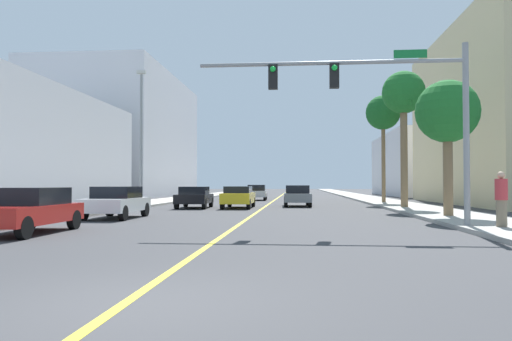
{
  "coord_description": "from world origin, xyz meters",
  "views": [
    {
      "loc": [
        2.19,
        -5.85,
        1.51
      ],
      "look_at": [
        0.33,
        15.43,
        2.11
      ],
      "focal_mm": 33.78,
      "sensor_mm": 36.0,
      "label": 1
    }
  ],
  "objects_px": {
    "palm_far": "(383,114)",
    "car_yellow": "(239,196)",
    "palm_mid": "(404,96)",
    "car_red": "(29,210)",
    "car_silver": "(257,192)",
    "palm_near": "(447,113)",
    "pedestrian": "(501,199)",
    "street_lamp": "(141,131)",
    "car_white": "(116,202)",
    "car_black": "(195,197)",
    "traffic_signal_mast": "(381,95)",
    "car_gray": "(297,196)"
  },
  "relations": [
    {
      "from": "palm_far",
      "to": "car_yellow",
      "type": "height_order",
      "value": "palm_far"
    },
    {
      "from": "palm_mid",
      "to": "car_red",
      "type": "xyz_separation_m",
      "value": [
        -14.51,
        -15.16,
        -6.03
      ]
    },
    {
      "from": "palm_mid",
      "to": "car_silver",
      "type": "bearing_deg",
      "value": 123.49
    },
    {
      "from": "palm_near",
      "to": "pedestrian",
      "type": "bearing_deg",
      "value": -90.2
    },
    {
      "from": "car_red",
      "to": "street_lamp",
      "type": "bearing_deg",
      "value": -84.1
    },
    {
      "from": "car_yellow",
      "to": "palm_near",
      "type": "bearing_deg",
      "value": -40.57
    },
    {
      "from": "palm_near",
      "to": "palm_far",
      "type": "bearing_deg",
      "value": 89.99
    },
    {
      "from": "car_white",
      "to": "car_yellow",
      "type": "bearing_deg",
      "value": -114.03
    },
    {
      "from": "car_black",
      "to": "car_white",
      "type": "height_order",
      "value": "car_white"
    },
    {
      "from": "palm_mid",
      "to": "palm_near",
      "type": "bearing_deg",
      "value": -88.83
    },
    {
      "from": "palm_mid",
      "to": "car_black",
      "type": "distance_m",
      "value": 14.13
    },
    {
      "from": "palm_mid",
      "to": "pedestrian",
      "type": "bearing_deg",
      "value": -89.39
    },
    {
      "from": "car_silver",
      "to": "palm_far",
      "type": "bearing_deg",
      "value": -37.68
    },
    {
      "from": "car_yellow",
      "to": "car_black",
      "type": "bearing_deg",
      "value": -174.36
    },
    {
      "from": "street_lamp",
      "to": "car_red",
      "type": "relative_size",
      "value": 2.11
    },
    {
      "from": "palm_mid",
      "to": "car_black",
      "type": "height_order",
      "value": "palm_mid"
    },
    {
      "from": "car_black",
      "to": "car_red",
      "type": "xyz_separation_m",
      "value": [
        -1.75,
        -15.6,
        0.03
      ]
    },
    {
      "from": "palm_mid",
      "to": "car_yellow",
      "type": "height_order",
      "value": "palm_mid"
    },
    {
      "from": "car_red",
      "to": "car_silver",
      "type": "height_order",
      "value": "car_silver"
    },
    {
      "from": "street_lamp",
      "to": "car_silver",
      "type": "distance_m",
      "value": 16.29
    },
    {
      "from": "car_yellow",
      "to": "pedestrian",
      "type": "height_order",
      "value": "pedestrian"
    },
    {
      "from": "car_silver",
      "to": "pedestrian",
      "type": "height_order",
      "value": "pedestrian"
    },
    {
      "from": "traffic_signal_mast",
      "to": "palm_mid",
      "type": "relative_size",
      "value": 1.12
    },
    {
      "from": "traffic_signal_mast",
      "to": "car_gray",
      "type": "height_order",
      "value": "traffic_signal_mast"
    },
    {
      "from": "street_lamp",
      "to": "car_gray",
      "type": "distance_m",
      "value": 11.13
    },
    {
      "from": "street_lamp",
      "to": "palm_far",
      "type": "relative_size",
      "value": 1.07
    },
    {
      "from": "car_silver",
      "to": "car_gray",
      "type": "bearing_deg",
      "value": -74.36
    },
    {
      "from": "car_white",
      "to": "car_red",
      "type": "bearing_deg",
      "value": 88.25
    },
    {
      "from": "traffic_signal_mast",
      "to": "pedestrian",
      "type": "distance_m",
      "value": 5.05
    },
    {
      "from": "street_lamp",
      "to": "pedestrian",
      "type": "bearing_deg",
      "value": -40.65
    },
    {
      "from": "palm_near",
      "to": "pedestrian",
      "type": "distance_m",
      "value": 6.52
    },
    {
      "from": "palm_near",
      "to": "car_gray",
      "type": "distance_m",
      "value": 13.49
    },
    {
      "from": "street_lamp",
      "to": "car_gray",
      "type": "bearing_deg",
      "value": 14.0
    },
    {
      "from": "street_lamp",
      "to": "palm_far",
      "type": "distance_m",
      "value": 18.05
    },
    {
      "from": "pedestrian",
      "to": "car_red",
      "type": "bearing_deg",
      "value": -16.98
    },
    {
      "from": "car_white",
      "to": "car_red",
      "type": "relative_size",
      "value": 0.94
    },
    {
      "from": "palm_far",
      "to": "street_lamp",
      "type": "bearing_deg",
      "value": -156.96
    },
    {
      "from": "palm_near",
      "to": "car_silver",
      "type": "xyz_separation_m",
      "value": [
        -10.28,
        23.14,
        -3.83
      ]
    },
    {
      "from": "car_white",
      "to": "palm_near",
      "type": "bearing_deg",
      "value": -176.45
    },
    {
      "from": "car_white",
      "to": "car_yellow",
      "type": "distance_m",
      "value": 10.31
    },
    {
      "from": "car_silver",
      "to": "palm_mid",
      "type": "bearing_deg",
      "value": -58.33
    },
    {
      "from": "palm_near",
      "to": "car_black",
      "type": "relative_size",
      "value": 1.45
    },
    {
      "from": "traffic_signal_mast",
      "to": "car_silver",
      "type": "height_order",
      "value": "traffic_signal_mast"
    },
    {
      "from": "palm_far",
      "to": "car_black",
      "type": "xyz_separation_m",
      "value": [
        -12.92,
        -7.42,
        -6.13
      ]
    },
    {
      "from": "car_black",
      "to": "pedestrian",
      "type": "xyz_separation_m",
      "value": [
        12.9,
        -13.77,
        0.33
      ]
    },
    {
      "from": "pedestrian",
      "to": "palm_near",
      "type": "bearing_deg",
      "value": -114.3
    },
    {
      "from": "car_red",
      "to": "pedestrian",
      "type": "distance_m",
      "value": 14.76
    },
    {
      "from": "palm_mid",
      "to": "palm_far",
      "type": "relative_size",
      "value": 1.0
    },
    {
      "from": "palm_mid",
      "to": "palm_far",
      "type": "height_order",
      "value": "palm_mid"
    },
    {
      "from": "street_lamp",
      "to": "palm_mid",
      "type": "bearing_deg",
      "value": -2.92
    }
  ]
}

